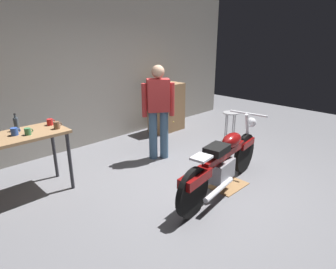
# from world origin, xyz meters

# --- Properties ---
(ground_plane) EXTENTS (12.00, 12.00, 0.00)m
(ground_plane) POSITION_xyz_m (0.00, 0.00, 0.00)
(ground_plane) COLOR slate
(back_wall) EXTENTS (8.00, 0.12, 3.10)m
(back_wall) POSITION_xyz_m (0.00, 2.80, 1.55)
(back_wall) COLOR gray
(back_wall) RESTS_ON ground_plane
(workbench) EXTENTS (1.30, 0.64, 0.90)m
(workbench) POSITION_xyz_m (-1.90, 1.56, 0.79)
(workbench) COLOR #99724C
(workbench) RESTS_ON ground_plane
(motorcycle) EXTENTS (2.18, 0.69, 1.00)m
(motorcycle) POSITION_xyz_m (0.21, -0.26, 0.45)
(motorcycle) COLOR black
(motorcycle) RESTS_ON ground_plane
(person_standing) EXTENTS (0.48, 0.40, 1.67)m
(person_standing) POSITION_xyz_m (0.35, 1.24, 0.93)
(person_standing) COLOR #476785
(person_standing) RESTS_ON ground_plane
(shop_stool) EXTENTS (0.32, 0.32, 0.64)m
(shop_stool) POSITION_xyz_m (1.98, 0.81, 0.50)
(shop_stool) COLOR #B2B2B7
(shop_stool) RESTS_ON ground_plane
(wooden_dresser) EXTENTS (0.80, 0.47, 1.10)m
(wooden_dresser) POSITION_xyz_m (1.58, 2.30, 0.55)
(wooden_dresser) COLOR #99724C
(wooden_dresser) RESTS_ON ground_plane
(drip_tray) EXTENTS (0.56, 0.40, 0.01)m
(drip_tray) POSITION_xyz_m (0.37, -0.26, 0.01)
(drip_tray) COLOR olive
(drip_tray) RESTS_ON ground_plane
(mug_brown_stoneware) EXTENTS (0.11, 0.08, 0.10)m
(mug_brown_stoneware) POSITION_xyz_m (-1.38, 1.44, 0.95)
(mug_brown_stoneware) COLOR brown
(mug_brown_stoneware) RESTS_ON workbench
(mug_blue_enamel) EXTENTS (0.12, 0.09, 0.10)m
(mug_blue_enamel) POSITION_xyz_m (-1.89, 1.56, 0.95)
(mug_blue_enamel) COLOR #2D51AD
(mug_blue_enamel) RESTS_ON workbench
(mug_green_speckled) EXTENTS (0.11, 0.08, 0.09)m
(mug_green_speckled) POSITION_xyz_m (-1.76, 1.45, 0.95)
(mug_green_speckled) COLOR #3D7F4C
(mug_green_speckled) RESTS_ON workbench
(mug_red_diner) EXTENTS (0.12, 0.09, 0.09)m
(mug_red_diner) POSITION_xyz_m (-1.37, 1.68, 0.95)
(mug_red_diner) COLOR red
(mug_red_diner) RESTS_ON workbench
(bottle) EXTENTS (0.06, 0.06, 0.24)m
(bottle) POSITION_xyz_m (-1.80, 1.74, 1.00)
(bottle) COLOR #3F4C59
(bottle) RESTS_ON workbench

